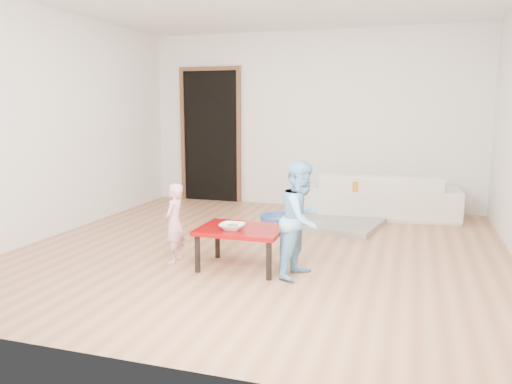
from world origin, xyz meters
The scene contains 13 objects.
floor centered at (0.00, 0.00, 0.00)m, with size 5.00×5.00×0.01m, color #A16945.
back_wall centered at (0.00, 2.50, 1.30)m, with size 5.00×0.02×2.60m, color white.
left_wall centered at (-2.50, 0.00, 1.30)m, with size 0.02×5.00×2.60m, color white.
doorway centered at (-1.60, 2.48, 1.02)m, with size 1.02×0.08×2.11m, color brown, non-canonical shape.
sofa centered at (1.08, 2.05, 0.30)m, with size 2.07×0.81×0.61m, color #EDE5CE.
cushion centered at (0.65, 1.89, 0.46)m, with size 0.49×0.44×0.13m, color orange.
red_table centered at (0.00, -0.65, 0.19)m, with size 0.78×0.58×0.39m, color maroon, non-canonical shape.
bowl centered at (-0.05, -0.75, 0.42)m, with size 0.23×0.23×0.06m, color white.
broccoli centered at (-0.05, -0.75, 0.42)m, with size 0.12×0.12×0.06m, color #2D5919, non-canonical shape.
child_pink centered at (-0.68, -0.67, 0.39)m, with size 0.28×0.18×0.77m, color #E76981.
child_blue centered at (0.58, -0.70, 0.52)m, with size 0.50×0.39×1.03m, color #6BBEF8.
basin centered at (-0.10, 1.04, 0.07)m, with size 0.46×0.46×0.14m, color #2B57A3.
blanket centered at (0.47, 1.40, 0.03)m, with size 1.34×1.12×0.07m, color #AFA99A, non-canonical shape.
Camera 1 is at (1.49, -4.90, 1.49)m, focal length 35.00 mm.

